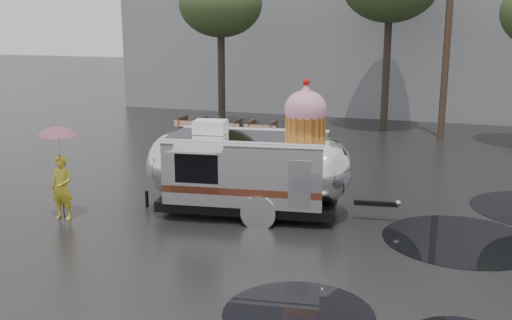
% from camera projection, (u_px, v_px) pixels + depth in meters
% --- Properties ---
extents(ground, '(120.00, 120.00, 0.00)m').
position_uv_depth(ground, '(295.00, 246.00, 13.06)').
color(ground, black).
rests_on(ground, ground).
extents(puddles, '(7.45, 10.56, 0.01)m').
position_uv_depth(puddles, '(469.00, 244.00, 13.14)').
color(puddles, black).
rests_on(puddles, ground).
extents(utility_pole, '(1.60, 0.28, 9.00)m').
position_uv_depth(utility_pole, '(448.00, 25.00, 24.12)').
color(utility_pole, '#473323').
rests_on(utility_pole, ground).
extents(tree_left, '(3.64, 3.64, 6.95)m').
position_uv_depth(tree_left, '(221.00, 4.00, 26.01)').
color(tree_left, '#382D26').
rests_on(tree_left, ground).
extents(barricade_row, '(4.30, 0.80, 1.00)m').
position_uv_depth(barricade_row, '(227.00, 130.00, 23.88)').
color(barricade_row, '#473323').
rests_on(barricade_row, ground).
extents(airstream_trailer, '(6.49, 3.04, 3.52)m').
position_uv_depth(airstream_trailer, '(252.00, 166.00, 14.96)').
color(airstream_trailer, silver).
rests_on(airstream_trailer, ground).
extents(person_left, '(0.59, 0.42, 1.59)m').
position_uv_depth(person_left, '(62.00, 188.00, 14.67)').
color(person_left, gold).
rests_on(person_left, ground).
extents(umbrella_pink, '(1.19, 1.19, 2.36)m').
position_uv_depth(umbrella_pink, '(59.00, 141.00, 14.40)').
color(umbrella_pink, pink).
rests_on(umbrella_pink, ground).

